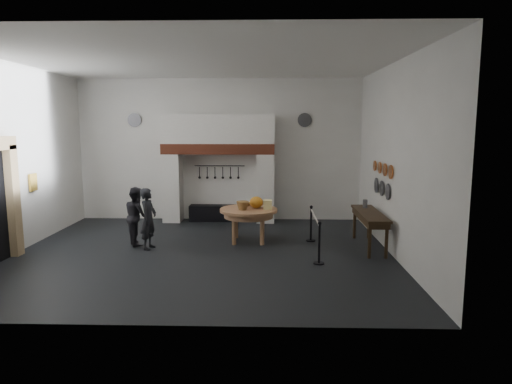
{
  "coord_description": "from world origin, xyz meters",
  "views": [
    {
      "loc": [
        1.58,
        -10.59,
        3.07
      ],
      "look_at": [
        1.25,
        0.94,
        1.35
      ],
      "focal_mm": 32.0,
      "sensor_mm": 36.0,
      "label": 1
    }
  ],
  "objects_px": {
    "visitor_far": "(137,216)",
    "work_table": "(249,210)",
    "visitor_near": "(148,219)",
    "barrier_post_far": "(311,224)",
    "side_table": "(370,213)",
    "barrier_post_near": "(319,244)",
    "iron_range": "(219,213)"
  },
  "relations": [
    {
      "from": "barrier_post_far",
      "to": "iron_range",
      "type": "bearing_deg",
      "value": 137.09
    },
    {
      "from": "barrier_post_near",
      "to": "barrier_post_far",
      "type": "xyz_separation_m",
      "value": [
        0.0,
        2.0,
        0.0
      ]
    },
    {
      "from": "work_table",
      "to": "barrier_post_far",
      "type": "xyz_separation_m",
      "value": [
        1.65,
        0.07,
        -0.39
      ]
    },
    {
      "from": "barrier_post_far",
      "to": "visitor_near",
      "type": "bearing_deg",
      "value": -168.08
    },
    {
      "from": "side_table",
      "to": "iron_range",
      "type": "bearing_deg",
      "value": 142.89
    },
    {
      "from": "iron_range",
      "to": "side_table",
      "type": "height_order",
      "value": "side_table"
    },
    {
      "from": "barrier_post_near",
      "to": "barrier_post_far",
      "type": "height_order",
      "value": "same"
    },
    {
      "from": "work_table",
      "to": "visitor_far",
      "type": "relative_size",
      "value": 1.01
    },
    {
      "from": "iron_range",
      "to": "side_table",
      "type": "distance_m",
      "value": 5.18
    },
    {
      "from": "visitor_near",
      "to": "visitor_far",
      "type": "distance_m",
      "value": 0.57
    },
    {
      "from": "work_table",
      "to": "barrier_post_near",
      "type": "relative_size",
      "value": 1.68
    },
    {
      "from": "visitor_far",
      "to": "side_table",
      "type": "distance_m",
      "value": 5.89
    },
    {
      "from": "visitor_near",
      "to": "barrier_post_near",
      "type": "xyz_separation_m",
      "value": [
        4.09,
        -1.14,
        -0.31
      ]
    },
    {
      "from": "work_table",
      "to": "barrier_post_near",
      "type": "height_order",
      "value": "barrier_post_near"
    },
    {
      "from": "side_table",
      "to": "barrier_post_far",
      "type": "relative_size",
      "value": 2.44
    },
    {
      "from": "visitor_near",
      "to": "barrier_post_far",
      "type": "relative_size",
      "value": 1.69
    },
    {
      "from": "visitor_near",
      "to": "visitor_far",
      "type": "xyz_separation_m",
      "value": [
        -0.4,
        0.4,
        -0.01
      ]
    },
    {
      "from": "work_table",
      "to": "visitor_near",
      "type": "height_order",
      "value": "visitor_near"
    },
    {
      "from": "iron_range",
      "to": "barrier_post_far",
      "type": "bearing_deg",
      "value": -42.91
    },
    {
      "from": "work_table",
      "to": "side_table",
      "type": "xyz_separation_m",
      "value": [
        3.05,
        -0.52,
        0.03
      ]
    },
    {
      "from": "side_table",
      "to": "barrier_post_near",
      "type": "xyz_separation_m",
      "value": [
        -1.4,
        -1.41,
        -0.42
      ]
    },
    {
      "from": "iron_range",
      "to": "visitor_far",
      "type": "xyz_separation_m",
      "value": [
        -1.79,
        -2.97,
        0.5
      ]
    },
    {
      "from": "iron_range",
      "to": "barrier_post_far",
      "type": "xyz_separation_m",
      "value": [
        2.7,
        -2.51,
        0.2
      ]
    },
    {
      "from": "iron_range",
      "to": "work_table",
      "type": "height_order",
      "value": "work_table"
    },
    {
      "from": "side_table",
      "to": "barrier_post_near",
      "type": "bearing_deg",
      "value": -134.9
    },
    {
      "from": "visitor_near",
      "to": "visitor_far",
      "type": "bearing_deg",
      "value": 53.36
    },
    {
      "from": "visitor_near",
      "to": "side_table",
      "type": "relative_size",
      "value": 0.69
    },
    {
      "from": "visitor_far",
      "to": "work_table",
      "type": "bearing_deg",
      "value": -110.41
    },
    {
      "from": "iron_range",
      "to": "visitor_far",
      "type": "distance_m",
      "value": 3.5
    },
    {
      "from": "visitor_far",
      "to": "barrier_post_near",
      "type": "bearing_deg",
      "value": -137.19
    },
    {
      "from": "visitor_near",
      "to": "barrier_post_near",
      "type": "height_order",
      "value": "visitor_near"
    },
    {
      "from": "side_table",
      "to": "barrier_post_far",
      "type": "distance_m",
      "value": 1.58
    }
  ]
}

